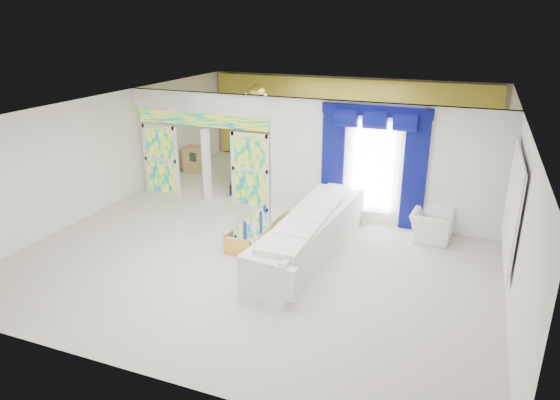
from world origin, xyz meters
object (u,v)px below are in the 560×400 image
at_px(console_table, 345,214).
at_px(armchair, 431,225).
at_px(coffee_table, 258,232).
at_px(grand_piano, 267,164).
at_px(white_sofa, 310,237).

xyz_separation_m(console_table, armchair, (2.12, -0.28, 0.15)).
height_order(coffee_table, armchair, armchair).
xyz_separation_m(coffee_table, grand_piano, (-1.65, 4.44, 0.27)).
xyz_separation_m(console_table, grand_piano, (-3.23, 2.56, 0.30)).
height_order(white_sofa, console_table, white_sofa).
xyz_separation_m(armchair, grand_piano, (-5.35, 2.84, 0.15)).
bearing_deg(white_sofa, coffee_table, 172.48).
distance_m(console_table, armchair, 2.15).
bearing_deg(grand_piano, armchair, -46.75).
relative_size(coffee_table, console_table, 1.77).
relative_size(white_sofa, console_table, 4.07).
bearing_deg(armchair, console_table, 86.40).
bearing_deg(coffee_table, console_table, 50.12).
distance_m(white_sofa, coffee_table, 1.40).
height_order(console_table, armchair, armchair).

